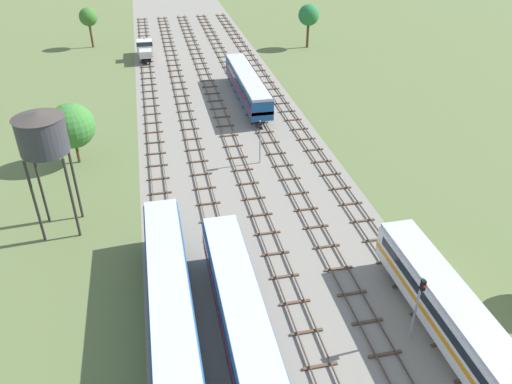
{
  "coord_description": "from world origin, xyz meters",
  "views": [
    {
      "loc": [
        -8.79,
        -4.1,
        27.22
      ],
      "look_at": [
        0.0,
        36.42,
        1.5
      ],
      "focal_mm": 35.21,
      "sensor_mm": 36.0,
      "label": 1
    }
  ],
  "objects": [
    {
      "name": "shunter_loco_far_left_far",
      "position": [
        -9.19,
        87.63,
        2.01
      ],
      "size": [
        2.74,
        8.46,
        3.1
      ],
      "color": "beige",
      "rests_on": "ground"
    },
    {
      "name": "ballast_bed",
      "position": [
        0.0,
        56.0,
        0.0
      ],
      "size": [
        22.37,
        176.0,
        0.01
      ],
      "primitive_type": "cube",
      "color": "gray",
      "rests_on": "ground"
    },
    {
      "name": "lineside_tree_1",
      "position": [
        -17.79,
        49.39,
        4.5
      ],
      "size": [
        4.98,
        4.98,
        7.0
      ],
      "color": "#4C331E",
      "rests_on": "ground"
    },
    {
      "name": "track_far_left",
      "position": [
        -9.19,
        57.0,
        0.14
      ],
      "size": [
        2.4,
        126.0,
        0.29
      ],
      "color": "#47382D",
      "rests_on": "ground"
    },
    {
      "name": "lineside_tree_2",
      "position": [
        -18.94,
        97.3,
        5.58
      ],
      "size": [
        3.36,
        3.36,
        7.33
      ],
      "color": "#4C331E",
      "rests_on": "ground"
    },
    {
      "name": "lineside_tree_4",
      "position": [
        21.39,
        88.52,
        5.95
      ],
      "size": [
        3.9,
        3.9,
        7.97
      ],
      "color": "#4C331E",
      "rests_on": "ground"
    },
    {
      "name": "track_centre_left",
      "position": [
        0.0,
        57.0,
        0.14
      ],
      "size": [
        2.4,
        126.0,
        0.29
      ],
      "color": "#47382D",
      "rests_on": "ground"
    },
    {
      "name": "passenger_coach_far_left_mid",
      "position": [
        -9.19,
        21.75,
        2.61
      ],
      "size": [
        2.96,
        22.0,
        3.8
      ],
      "color": "#194C8C",
      "rests_on": "ground"
    },
    {
      "name": "diesel_railcar_centre_midfar",
      "position": [
        4.59,
        63.53,
        2.6
      ],
      "size": [
        2.96,
        20.5,
        3.8
      ],
      "color": "#194C8C",
      "rests_on": "ground"
    },
    {
      "name": "signal_post_near",
      "position": [
        2.3,
        44.82,
        3.29
      ],
      "size": [
        0.28,
        0.47,
        5.16
      ],
      "color": "gray",
      "rests_on": "ground"
    },
    {
      "name": "track_centre",
      "position": [
        4.59,
        57.0,
        0.14
      ],
      "size": [
        2.4,
        126.0,
        0.29
      ],
      "color": "#47382D",
      "rests_on": "ground"
    },
    {
      "name": "ground_plane",
      "position": [
        0.0,
        56.0,
        0.0
      ],
      "size": [
        480.0,
        480.0,
        0.0
      ],
      "primitive_type": "plane",
      "color": "#5B6B3D"
    },
    {
      "name": "track_centre_right",
      "position": [
        9.19,
        57.0,
        0.14
      ],
      "size": [
        2.4,
        126.0,
        0.29
      ],
      "color": "#47382D",
      "rests_on": "ground"
    },
    {
      "name": "signal_post_nearest",
      "position": [
        6.89,
        17.46,
        3.53
      ],
      "size": [
        0.28,
        0.47,
        5.57
      ],
      "color": "gray",
      "rests_on": "ground"
    },
    {
      "name": "passenger_coach_left_near",
      "position": [
        -4.59,
        18.27,
        2.61
      ],
      "size": [
        2.96,
        22.0,
        3.8
      ],
      "color": "#194C8C",
      "rests_on": "ground"
    },
    {
      "name": "track_left",
      "position": [
        -4.59,
        57.0,
        0.14
      ],
      "size": [
        2.4,
        126.0,
        0.29
      ],
      "color": "#47382D",
      "rests_on": "ground"
    },
    {
      "name": "passenger_coach_centre_right_nearest",
      "position": [
        9.19,
        14.63,
        2.61
      ],
      "size": [
        2.96,
        22.0,
        3.8
      ],
      "color": "white",
      "rests_on": "ground"
    },
    {
      "name": "water_tower",
      "position": [
        -18.1,
        36.41,
        9.52
      ],
      "size": [
        4.21,
        4.21,
        11.46
      ],
      "color": "#2D2826",
      "rests_on": "ground"
    }
  ]
}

